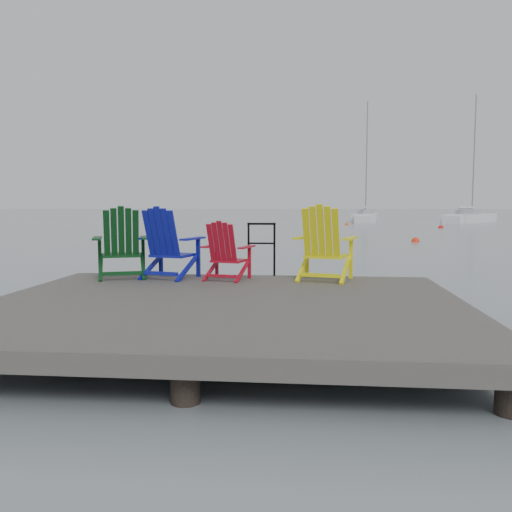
# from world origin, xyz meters

# --- Properties ---
(ground) EXTENTS (400.00, 400.00, 0.00)m
(ground) POSITION_xyz_m (0.00, 0.00, 0.00)
(ground) COLOR slate
(ground) RESTS_ON ground
(dock) EXTENTS (6.00, 5.00, 1.40)m
(dock) POSITION_xyz_m (0.00, 0.00, 0.35)
(dock) COLOR #292724
(dock) RESTS_ON ground
(handrail) EXTENTS (0.48, 0.04, 0.90)m
(handrail) POSITION_xyz_m (0.25, 2.45, 1.04)
(handrail) COLOR black
(handrail) RESTS_ON dock
(chair_green) EXTENTS (1.09, 1.04, 1.14)m
(chair_green) POSITION_xyz_m (-2.00, 1.90, 1.07)
(chair_green) COLOR #0A3713
(chair_green) RESTS_ON dock
(chair_blue) EXTENTS (1.05, 0.99, 1.14)m
(chair_blue) POSITION_xyz_m (-1.23, 1.96, 1.07)
(chair_blue) COLOR #0E1499
(chair_blue) RESTS_ON dock
(chair_red) EXTENTS (0.84, 0.80, 0.92)m
(chair_red) POSITION_xyz_m (-0.27, 1.86, 0.96)
(chair_red) COLOR #AB0C1F
(chair_red) RESTS_ON dock
(chair_yellow) EXTENTS (1.07, 1.01, 1.17)m
(chair_yellow) POSITION_xyz_m (1.29, 1.95, 1.09)
(chair_yellow) COLOR yellow
(chair_yellow) RESTS_ON dock
(sailboat_near) EXTENTS (3.50, 9.01, 12.07)m
(sailboat_near) POSITION_xyz_m (6.63, 47.98, 0.36)
(sailboat_near) COLOR silver
(sailboat_near) RESTS_ON ground
(sailboat_mid) EXTENTS (6.93, 8.74, 12.30)m
(sailboat_mid) POSITION_xyz_m (16.34, 46.73, 0.35)
(sailboat_mid) COLOR white
(sailboat_mid) RESTS_ON ground
(buoy_a) EXTENTS (0.38, 0.38, 0.38)m
(buoy_a) POSITION_xyz_m (5.95, 18.85, 0.00)
(buoy_a) COLOR #F92E0E
(buoy_a) RESTS_ON ground
(buoy_b) EXTENTS (0.31, 0.31, 0.31)m
(buoy_b) POSITION_xyz_m (-4.06, 25.04, 0.00)
(buoy_b) COLOR red
(buoy_b) RESTS_ON ground
(buoy_c) EXTENTS (0.39, 0.39, 0.39)m
(buoy_c) POSITION_xyz_m (10.67, 34.04, 0.00)
(buoy_c) COLOR #F80F0E
(buoy_c) RESTS_ON ground
(buoy_d) EXTENTS (0.37, 0.37, 0.37)m
(buoy_d) POSITION_xyz_m (4.24, 39.38, 0.00)
(buoy_d) COLOR #F95D0E
(buoy_d) RESTS_ON ground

